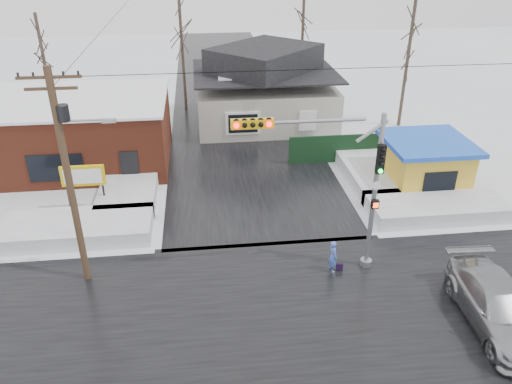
{
  "coord_description": "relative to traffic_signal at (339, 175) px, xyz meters",
  "views": [
    {
      "loc": [
        -2.89,
        -14.26,
        13.09
      ],
      "look_at": [
        -0.65,
        4.79,
        3.0
      ],
      "focal_mm": 35.0,
      "sensor_mm": 36.0,
      "label": 1
    }
  ],
  "objects": [
    {
      "name": "ground",
      "position": [
        -2.43,
        -2.97,
        -4.54
      ],
      "size": [
        120.0,
        120.0,
        0.0
      ],
      "primitive_type": "plane",
      "color": "white",
      "rests_on": "ground"
    },
    {
      "name": "road_ns",
      "position": [
        -2.43,
        -2.97,
        -4.53
      ],
      "size": [
        10.0,
        120.0,
        0.02
      ],
      "primitive_type": "cube",
      "color": "black",
      "rests_on": "ground"
    },
    {
      "name": "road_ew",
      "position": [
        -2.43,
        -2.97,
        -4.53
      ],
      "size": [
        120.0,
        10.0,
        0.02
      ],
      "primitive_type": "cube",
      "color": "black",
      "rests_on": "ground"
    },
    {
      "name": "snowbank_nw",
      "position": [
        -11.43,
        4.03,
        -4.14
      ],
      "size": [
        7.0,
        3.0,
        0.8
      ],
      "primitive_type": "cube",
      "color": "white",
      "rests_on": "ground"
    },
    {
      "name": "snowbank_ne",
      "position": [
        6.57,
        4.03,
        -4.14
      ],
      "size": [
        7.0,
        3.0,
        0.8
      ],
      "primitive_type": "cube",
      "color": "white",
      "rests_on": "ground"
    },
    {
      "name": "snowbank_nside_w",
      "position": [
        -9.43,
        9.03,
        -4.14
      ],
      "size": [
        3.0,
        8.0,
        0.8
      ],
      "primitive_type": "cube",
      "color": "white",
      "rests_on": "ground"
    },
    {
      "name": "snowbank_nside_e",
      "position": [
        4.57,
        9.03,
        -4.14
      ],
      "size": [
        3.0,
        8.0,
        0.8
      ],
      "primitive_type": "cube",
      "color": "white",
      "rests_on": "ground"
    },
    {
      "name": "traffic_signal",
      "position": [
        0.0,
        0.0,
        0.0
      ],
      "size": [
        6.05,
        0.68,
        7.0
      ],
      "color": "gray",
      "rests_on": "ground"
    },
    {
      "name": "utility_pole",
      "position": [
        -10.36,
        0.53,
        0.57
      ],
      "size": [
        3.15,
        0.44,
        9.0
      ],
      "color": "#382619",
      "rests_on": "ground"
    },
    {
      "name": "brick_building",
      "position": [
        -13.43,
        13.03,
        -2.46
      ],
      "size": [
        12.2,
        8.2,
        4.12
      ],
      "color": "brown",
      "rests_on": "ground"
    },
    {
      "name": "marquee_sign",
      "position": [
        -11.43,
        6.53,
        -2.62
      ],
      "size": [
        2.2,
        0.21,
        2.55
      ],
      "color": "black",
      "rests_on": "ground"
    },
    {
      "name": "house",
      "position": [
        -0.43,
        19.03,
        -1.92
      ],
      "size": [
        10.4,
        8.4,
        5.76
      ],
      "color": "#B8B3A6",
      "rests_on": "ground"
    },
    {
      "name": "kiosk",
      "position": [
        7.07,
        7.03,
        -3.08
      ],
      "size": [
        4.6,
        4.6,
        2.88
      ],
      "color": "gold",
      "rests_on": "ground"
    },
    {
      "name": "fence",
      "position": [
        4.07,
        11.03,
        -3.64
      ],
      "size": [
        8.0,
        0.12,
        1.8
      ],
      "primitive_type": "cube",
      "color": "black",
      "rests_on": "ground"
    },
    {
      "name": "tree_far_left",
      "position": [
        -6.43,
        23.03,
        3.41
      ],
      "size": [
        3.0,
        3.0,
        10.0
      ],
      "color": "#332821",
      "rests_on": "ground"
    },
    {
      "name": "tree_far_right",
      "position": [
        9.57,
        17.03,
        2.62
      ],
      "size": [
        3.0,
        3.0,
        9.0
      ],
      "color": "#332821",
      "rests_on": "ground"
    },
    {
      "name": "tree_far_west",
      "position": [
        -16.43,
        21.03,
        1.82
      ],
      "size": [
        3.0,
        3.0,
        8.0
      ],
      "color": "#332821",
      "rests_on": "ground"
    },
    {
      "name": "pedestrian",
      "position": [
        -0.02,
        -0.18,
        -3.79
      ],
      "size": [
        0.45,
        0.6,
        1.49
      ],
      "primitive_type": "imported",
      "rotation": [
        0.0,
        0.0,
        1.76
      ],
      "color": "#4666C6",
      "rests_on": "ground"
    },
    {
      "name": "car",
      "position": [
        5.21,
        -4.08,
        -3.72
      ],
      "size": [
        2.59,
        5.77,
        1.64
      ],
      "primitive_type": "imported",
      "rotation": [
        0.0,
        0.0,
        -0.05
      ],
      "color": "#9E9FA5",
      "rests_on": "ground"
    },
    {
      "name": "shopping_bag",
      "position": [
        0.31,
        -0.21,
        -4.36
      ],
      "size": [
        0.29,
        0.15,
        0.35
      ],
      "primitive_type": "cube",
      "rotation": [
        0.0,
        0.0,
        -0.1
      ],
      "color": "black",
      "rests_on": "ground"
    }
  ]
}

